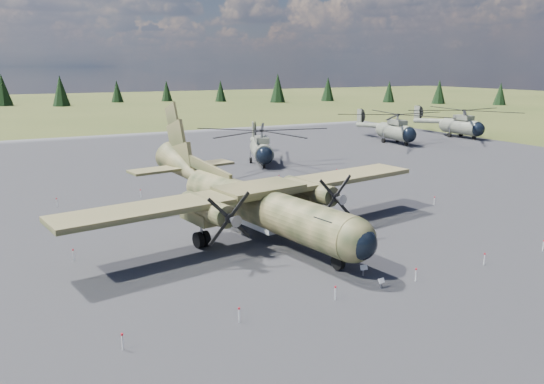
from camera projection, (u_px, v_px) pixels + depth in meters
name	position (u px, v px, depth m)	size (l,w,h in m)	color
ground	(284.00, 228.00, 43.83)	(500.00, 500.00, 0.00)	brown
apron	(236.00, 202.00, 52.49)	(120.00, 120.00, 0.04)	#5C5C61
transport_plane	(251.00, 197.00, 41.91)	(31.37, 28.25, 10.33)	#313A1F
helicopter_near	(261.00, 140.00, 71.77)	(24.10, 24.10, 4.80)	gray
helicopter_mid	(395.00, 122.00, 91.36)	(22.26, 24.93, 5.19)	gray
helicopter_far	(461.00, 118.00, 98.85)	(21.22, 24.77, 5.29)	gray
info_placard_left	(364.00, 269.00, 33.74)	(0.50, 0.27, 0.75)	gray
info_placard_right	(381.00, 282.00, 31.83)	(0.44, 0.23, 0.66)	gray
barrier_fence	(280.00, 223.00, 43.44)	(33.12, 29.62, 0.85)	silver
treeline	(414.00, 189.00, 36.65)	(336.73, 342.32, 10.98)	black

